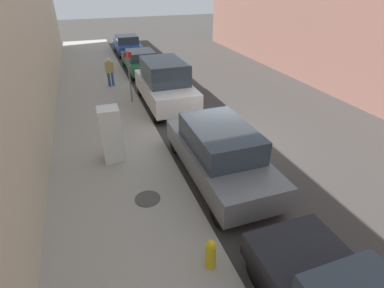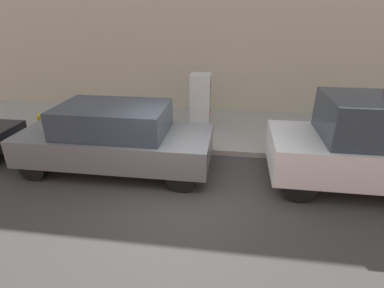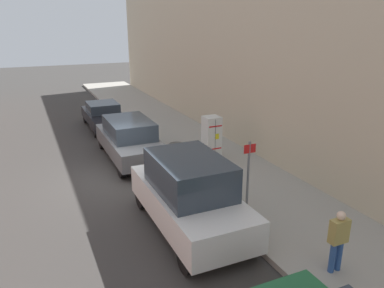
{
  "view_description": "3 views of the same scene",
  "coord_description": "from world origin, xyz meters",
  "px_view_note": "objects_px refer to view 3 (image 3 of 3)",
  "views": [
    {
      "loc": [
        -4.27,
        -8.78,
        5.5
      ],
      "look_at": [
        -1.56,
        -1.16,
        0.92
      ],
      "focal_mm": 28.0,
      "sensor_mm": 36.0,
      "label": 1
    },
    {
      "loc": [
        5.76,
        1.09,
        3.87
      ],
      "look_at": [
        -0.67,
        0.19,
        0.95
      ],
      "focal_mm": 28.0,
      "sensor_mm": 36.0,
      "label": 2
    },
    {
      "loc": [
        2.89,
        13.03,
        5.67
      ],
      "look_at": [
        -2.32,
        1.51,
        1.48
      ],
      "focal_mm": 35.0,
      "sensor_mm": 36.0,
      "label": 3
    }
  ],
  "objects_px": {
    "discarded_refrigerator": "(212,138)",
    "street_sign_post": "(248,178)",
    "parked_sedan_dark": "(104,115)",
    "parked_suv_gray": "(130,139)",
    "parked_van_white": "(189,194)",
    "pedestrian_walking_far": "(338,238)",
    "fire_hydrant": "(144,125)"
  },
  "relations": [
    {
      "from": "pedestrian_walking_far",
      "to": "parked_sedan_dark",
      "type": "relative_size",
      "value": 0.35
    },
    {
      "from": "pedestrian_walking_far",
      "to": "parked_sedan_dark",
      "type": "xyz_separation_m",
      "value": [
        2.18,
        -14.9,
        -0.32
      ]
    },
    {
      "from": "fire_hydrant",
      "to": "parked_van_white",
      "type": "bearing_deg",
      "value": 80.47
    },
    {
      "from": "street_sign_post",
      "to": "parked_van_white",
      "type": "xyz_separation_m",
      "value": [
        1.52,
        -0.57,
        -0.45
      ]
    },
    {
      "from": "discarded_refrigerator",
      "to": "parked_van_white",
      "type": "bearing_deg",
      "value": 56.15
    },
    {
      "from": "street_sign_post",
      "to": "fire_hydrant",
      "type": "distance_m",
      "value": 9.97
    },
    {
      "from": "parked_sedan_dark",
      "to": "parked_van_white",
      "type": "relative_size",
      "value": 0.91
    },
    {
      "from": "discarded_refrigerator",
      "to": "fire_hydrant",
      "type": "bearing_deg",
      "value": -74.48
    },
    {
      "from": "fire_hydrant",
      "to": "pedestrian_walking_far",
      "type": "xyz_separation_m",
      "value": [
        -0.61,
        12.67,
        0.5
      ]
    },
    {
      "from": "discarded_refrigerator",
      "to": "street_sign_post",
      "type": "relative_size",
      "value": 0.75
    },
    {
      "from": "fire_hydrant",
      "to": "parked_suv_gray",
      "type": "height_order",
      "value": "parked_suv_gray"
    },
    {
      "from": "street_sign_post",
      "to": "parked_van_white",
      "type": "distance_m",
      "value": 1.69
    },
    {
      "from": "parked_van_white",
      "to": "fire_hydrant",
      "type": "bearing_deg",
      "value": -99.53
    },
    {
      "from": "parked_suv_gray",
      "to": "fire_hydrant",
      "type": "bearing_deg",
      "value": -116.83
    },
    {
      "from": "fire_hydrant",
      "to": "pedestrian_walking_far",
      "type": "bearing_deg",
      "value": 92.76
    },
    {
      "from": "parked_van_white",
      "to": "discarded_refrigerator",
      "type": "bearing_deg",
      "value": -123.85
    },
    {
      "from": "parked_suv_gray",
      "to": "parked_van_white",
      "type": "distance_m",
      "value": 6.25
    },
    {
      "from": "discarded_refrigerator",
      "to": "street_sign_post",
      "type": "height_order",
      "value": "street_sign_post"
    },
    {
      "from": "street_sign_post",
      "to": "parked_sedan_dark",
      "type": "distance_m",
      "value": 12.28
    },
    {
      "from": "fire_hydrant",
      "to": "parked_van_white",
      "type": "relative_size",
      "value": 0.15
    },
    {
      "from": "fire_hydrant",
      "to": "pedestrian_walking_far",
      "type": "distance_m",
      "value": 12.69
    },
    {
      "from": "street_sign_post",
      "to": "pedestrian_walking_far",
      "type": "distance_m",
      "value": 2.87
    },
    {
      "from": "pedestrian_walking_far",
      "to": "parked_van_white",
      "type": "xyz_separation_m",
      "value": [
        2.18,
        -3.32,
        0.04
      ]
    },
    {
      "from": "street_sign_post",
      "to": "parked_suv_gray",
      "type": "distance_m",
      "value": 7.02
    },
    {
      "from": "parked_sedan_dark",
      "to": "parked_van_white",
      "type": "xyz_separation_m",
      "value": [
        0.0,
        11.58,
        0.36
      ]
    },
    {
      "from": "parked_sedan_dark",
      "to": "parked_suv_gray",
      "type": "height_order",
      "value": "parked_suv_gray"
    },
    {
      "from": "discarded_refrigerator",
      "to": "parked_van_white",
      "type": "distance_m",
      "value": 5.29
    },
    {
      "from": "parked_suv_gray",
      "to": "parked_sedan_dark",
      "type": "bearing_deg",
      "value": -90.0
    },
    {
      "from": "discarded_refrigerator",
      "to": "pedestrian_walking_far",
      "type": "xyz_separation_m",
      "value": [
        0.77,
        7.71,
        -0.04
      ]
    },
    {
      "from": "discarded_refrigerator",
      "to": "street_sign_post",
      "type": "bearing_deg",
      "value": 74.02
    },
    {
      "from": "pedestrian_walking_far",
      "to": "parked_sedan_dark",
      "type": "bearing_deg",
      "value": -53.82
    },
    {
      "from": "discarded_refrigerator",
      "to": "parked_sedan_dark",
      "type": "height_order",
      "value": "discarded_refrigerator"
    }
  ]
}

